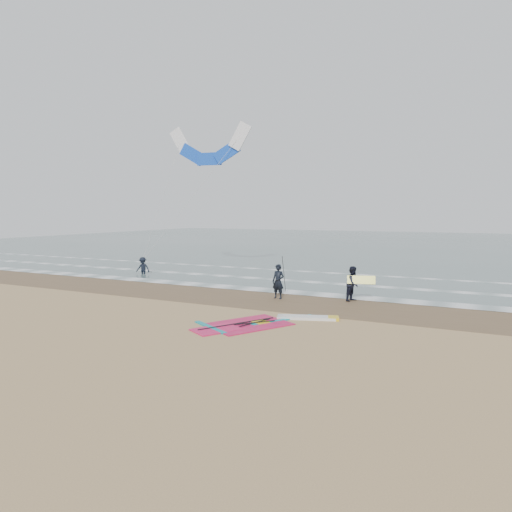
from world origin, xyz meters
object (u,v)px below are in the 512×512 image
at_px(person_wading, 143,263).
at_px(surf_kite, 209,149).
at_px(person_walking, 353,284).
at_px(person_standing, 278,281).
at_px(windsurf_rig, 265,323).

xyz_separation_m(person_wading, surf_kite, (3.98, 2.29, 7.72)).
distance_m(person_walking, person_wading, 15.60).
relative_size(person_standing, surf_kite, 0.19).
height_order(person_walking, person_wading, person_walking).
relative_size(person_standing, person_walking, 1.02).
bearing_deg(surf_kite, person_wading, -150.07).
bearing_deg(person_standing, windsurf_rig, -66.59).
height_order(windsurf_rig, surf_kite, surf_kite).
bearing_deg(person_wading, person_standing, -30.25).
bearing_deg(person_wading, windsurf_rig, -44.87).
height_order(windsurf_rig, person_walking, person_walking).
bearing_deg(surf_kite, person_standing, -39.56).
xyz_separation_m(windsurf_rig, person_wading, (-13.32, 9.02, 0.73)).
distance_m(windsurf_rig, surf_kite, 16.93).
distance_m(person_walking, surf_kite, 14.70).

